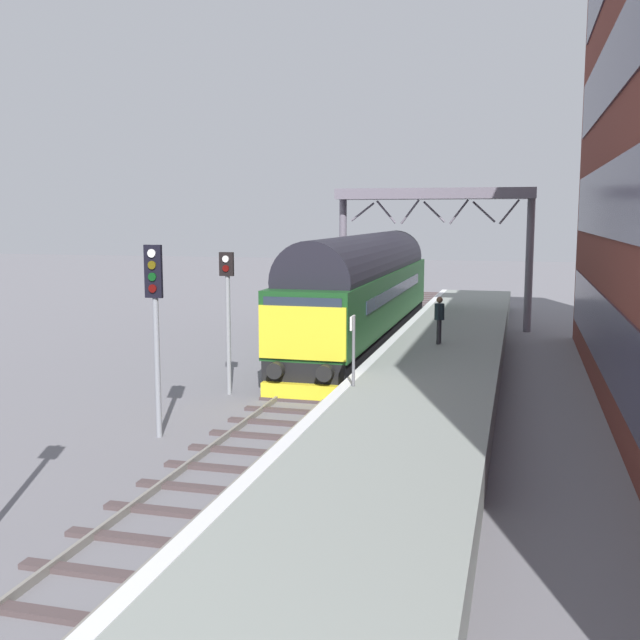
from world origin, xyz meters
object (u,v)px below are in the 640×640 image
diesel_locomotive (363,289)px  signal_post_far (228,306)px  platform_number_sign (353,339)px  signal_post_mid (155,313)px  waiting_passenger (439,316)px

diesel_locomotive → signal_post_far: bearing=-105.2°
diesel_locomotive → platform_number_sign: diesel_locomotive is taller
signal_post_mid → platform_number_sign: 5.08m
signal_post_mid → signal_post_far: size_ratio=1.09×
signal_post_mid → platform_number_sign: size_ratio=2.57×
signal_post_mid → signal_post_far: bearing=90.0°
signal_post_far → waiting_passenger: (5.83, 5.00, -0.72)m
signal_post_mid → waiting_passenger: size_ratio=2.89×
signal_post_far → platform_number_sign: size_ratio=2.36×
diesel_locomotive → signal_post_mid: size_ratio=3.87×
diesel_locomotive → platform_number_sign: (1.97, -10.98, -0.24)m
platform_number_sign → waiting_passenger: bearing=78.4°
signal_post_mid → platform_number_sign: signal_post_mid is taller
diesel_locomotive → platform_number_sign: bearing=-79.9°
signal_post_far → waiting_passenger: size_ratio=2.65×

